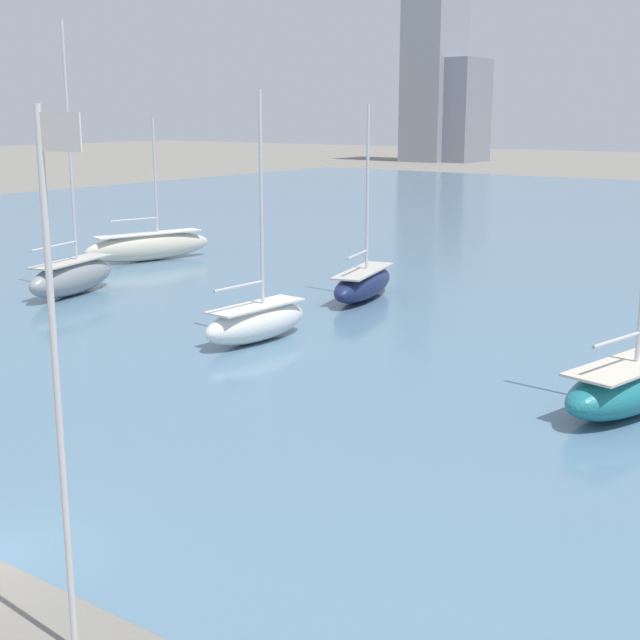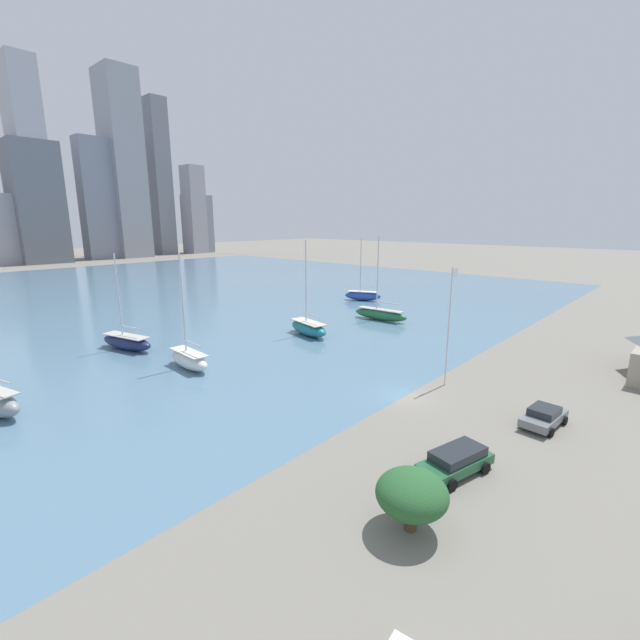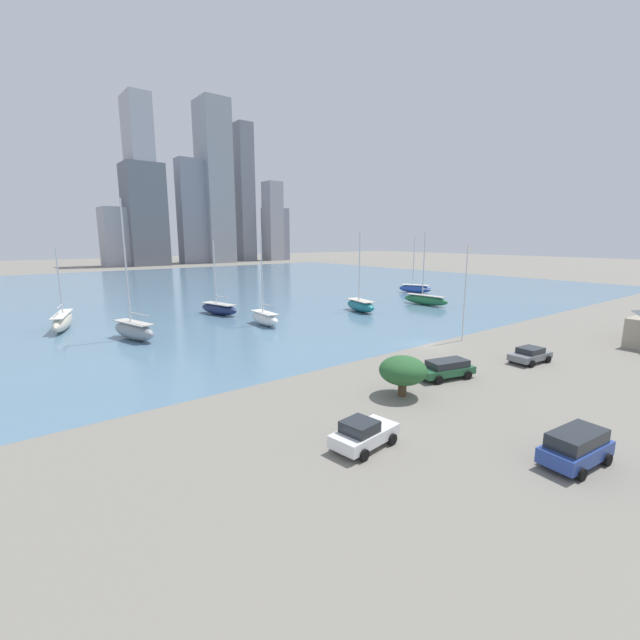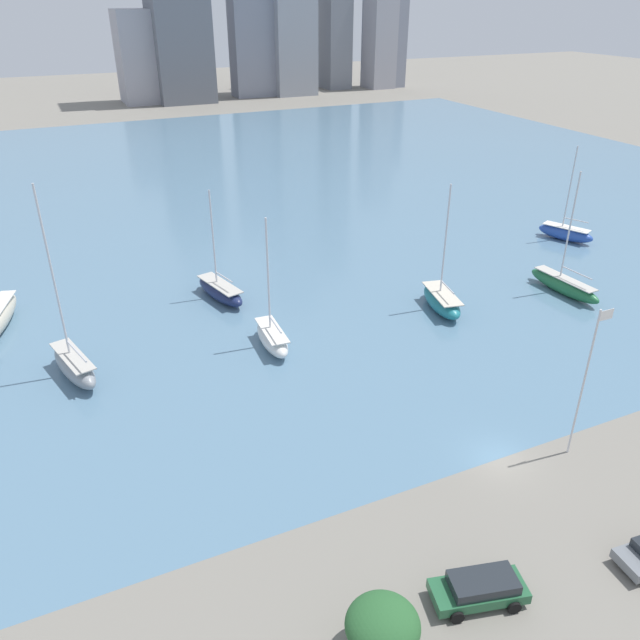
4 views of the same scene
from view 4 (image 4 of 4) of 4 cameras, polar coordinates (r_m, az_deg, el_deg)
The scene contains 11 objects.
ground_plane at distance 45.74m, azimuth 16.02°, elevation -12.12°, with size 500.00×500.00×0.00m, color gray.
harbor_water at distance 102.69m, azimuth -9.56°, elevation 11.31°, with size 180.00×140.00×0.00m.
flag_pole at distance 44.56m, azimuth 23.08°, elevation -4.97°, with size 1.24×0.14×11.19m.
yard_shrub at distance 32.96m, azimuth 5.75°, elevation -26.05°, with size 3.62×3.62×3.11m.
sailboat_navy at distance 65.81m, azimuth -9.11°, elevation 2.68°, with size 4.03×8.28×11.52m.
sailboat_gray at distance 55.52m, azimuth -21.56°, elevation -3.85°, with size 3.92×8.00×16.33m.
sailboat_green at distance 71.13m, azimuth 21.41°, elevation 3.02°, with size 2.29×9.22×12.95m.
sailboat_blue at distance 87.18m, azimuth 21.53°, elevation 7.44°, with size 4.72×7.32×11.97m.
sailboat_teal at distance 63.86m, azimuth 11.07°, elevation 1.75°, with size 4.03×7.72×12.78m.
sailboat_white at distance 56.19m, azimuth -4.39°, elevation -1.60°, with size 2.43×6.78×12.08m.
parked_wagon_green at distance 36.52m, azimuth 14.41°, elevation -22.66°, with size 5.36×3.23×1.59m.
Camera 4 is at (-25.15, -25.38, 28.56)m, focal length 35.00 mm.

